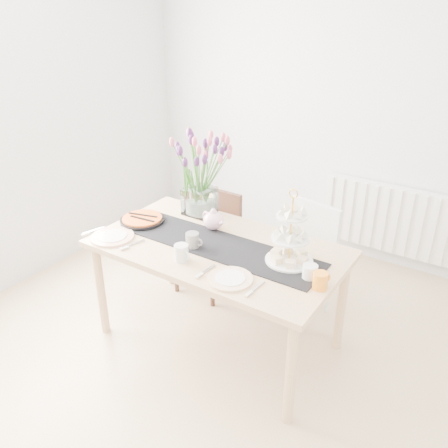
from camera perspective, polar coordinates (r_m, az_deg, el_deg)
The scene contains 16 objects.
room_shell at distance 2.33m, azimuth -4.28°, elevation 2.95°, with size 4.50×4.50×4.50m.
radiator at distance 4.34m, azimuth 19.51°, elevation 0.55°, with size 1.20×0.08×0.60m, color white.
dining_table at distance 3.08m, azimuth -0.72°, elevation -3.88°, with size 1.60×0.90×0.75m.
chair_brown at distance 3.80m, azimuth -1.42°, elevation -1.22°, with size 0.41×0.41×0.81m.
chair_white at distance 3.55m, azimuth 9.55°, elevation -3.28°, with size 0.50×0.50×0.85m.
table_runner at distance 3.04m, azimuth -0.73°, elevation -2.57°, with size 1.40×0.35×0.01m, color black.
tulip_vase at distance 3.35m, azimuth -3.08°, elevation 7.53°, with size 0.72×0.72×0.62m.
cake_stand at distance 2.83m, azimuth 7.95°, elevation -2.46°, with size 0.29×0.29×0.42m.
teapot at distance 3.21m, azimuth -1.27°, elevation 0.42°, with size 0.22×0.18×0.15m, color silver, non-canonical shape.
cream_jug at distance 2.73m, azimuth 10.30°, elevation -5.71°, with size 0.09×0.09×0.09m, color white.
tart_tin at distance 3.39m, azimuth -9.81°, elevation 0.49°, with size 0.31×0.31×0.04m.
mug_grey at distance 3.01m, azimuth -3.83°, elevation -1.99°, with size 0.09×0.09×0.10m, color slate.
mug_white at distance 2.87m, azimuth -5.15°, elevation -3.47°, with size 0.09×0.09×0.10m, color silver.
mug_orange at distance 2.65m, azimuth 11.50°, elevation -6.70°, with size 0.08×0.08×0.10m, color orange.
plate_left at distance 3.22m, azimuth -13.28°, elevation -1.51°, with size 0.29×0.29×0.01m, color white.
plate_right at distance 2.69m, azimuth 0.73°, elevation -6.62°, with size 0.26×0.26×0.01m, color white.
Camera 1 is at (1.32, -1.69, 2.22)m, focal length 38.00 mm.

